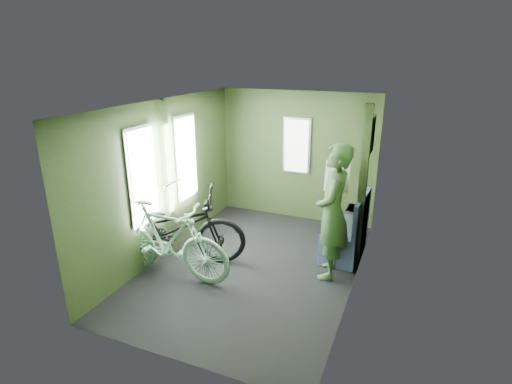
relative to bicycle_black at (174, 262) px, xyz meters
The scene contains 6 objects.
room 1.84m from the bicycle_black, 19.05° to the left, with size 4.00×4.02×2.31m.
bicycle_black is the anchor object (origin of this frame).
bicycle_mint 0.39m from the bicycle_black, 64.24° to the right, with size 0.52×1.84×1.11m, color #93D9B4.
passenger 2.41m from the bicycle_black, 14.15° to the left, with size 0.50×0.74×1.84m.
waste_box 2.67m from the bicycle_black, 25.49° to the left, with size 0.23×0.33×0.80m, color gray.
bench_seat 2.57m from the bicycle_black, 27.34° to the left, with size 0.57×0.95×0.98m.
Camera 1 is at (1.96, -4.66, 2.91)m, focal length 28.00 mm.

